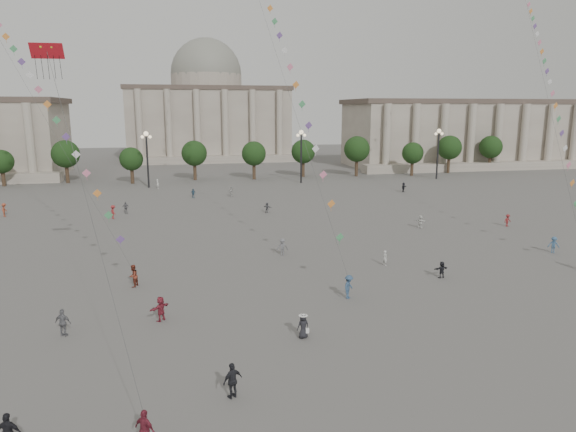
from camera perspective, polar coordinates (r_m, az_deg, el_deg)
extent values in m
plane|color=#5E5B58|center=(35.31, 4.18, -12.91)|extent=(360.00, 360.00, 0.00)
cube|color=gray|center=(151.44, 22.01, 8.40)|extent=(80.00, 22.00, 16.00)
cube|color=#51443B|center=(151.31, 22.27, 11.65)|extent=(81.60, 22.44, 1.20)
cube|color=gray|center=(141.34, 24.71, 5.15)|extent=(84.00, 4.00, 2.00)
cube|color=gray|center=(161.10, -8.87, 9.98)|extent=(46.00, 30.00, 20.00)
cube|color=#51443B|center=(161.13, -9.00, 13.74)|extent=(46.92, 30.60, 1.20)
cube|color=gray|center=(144.71, -8.37, 6.23)|extent=(48.30, 4.00, 2.00)
cylinder|color=gray|center=(161.21, -9.02, 14.42)|extent=(21.00, 21.00, 5.00)
sphere|color=gray|center=(161.35, -9.05, 15.30)|extent=(21.00, 21.00, 21.00)
cylinder|color=#3A2A1D|center=(114.38, -28.68, 3.84)|extent=(0.70, 0.70, 3.52)
sphere|color=black|center=(114.02, -28.86, 5.67)|extent=(5.12, 5.12, 5.12)
cylinder|color=#3A2A1D|center=(111.52, -22.76, 4.20)|extent=(0.70, 0.70, 3.52)
sphere|color=black|center=(111.15, -22.91, 6.08)|extent=(5.12, 5.12, 5.12)
cylinder|color=#3A2A1D|center=(109.90, -16.59, 4.53)|extent=(0.70, 0.70, 3.52)
sphere|color=black|center=(109.53, -16.71, 6.44)|extent=(5.12, 5.12, 5.12)
cylinder|color=#3A2A1D|center=(109.58, -10.31, 4.81)|extent=(0.70, 0.70, 3.52)
sphere|color=black|center=(109.21, -10.38, 6.72)|extent=(5.12, 5.12, 5.12)
cylinder|color=#3A2A1D|center=(110.58, -4.07, 5.03)|extent=(0.70, 0.70, 3.52)
sphere|color=black|center=(110.20, -4.09, 6.93)|extent=(5.12, 5.12, 5.12)
cylinder|color=#3A2A1D|center=(112.84, 2.00, 5.19)|extent=(0.70, 0.70, 3.52)
sphere|color=black|center=(112.48, 2.02, 7.05)|extent=(5.12, 5.12, 5.12)
cylinder|color=#3A2A1D|center=(116.31, 7.77, 5.28)|extent=(0.70, 0.70, 3.52)
sphere|color=black|center=(115.96, 7.82, 7.09)|extent=(5.12, 5.12, 5.12)
cylinder|color=#3A2A1D|center=(120.87, 13.16, 5.33)|extent=(0.70, 0.70, 3.52)
sphere|color=black|center=(120.53, 13.24, 7.06)|extent=(5.12, 5.12, 5.12)
cylinder|color=#3A2A1D|center=(126.41, 18.12, 5.32)|extent=(0.70, 0.70, 3.52)
sphere|color=black|center=(126.09, 18.23, 6.98)|extent=(5.12, 5.12, 5.12)
cylinder|color=#3A2A1D|center=(132.81, 22.63, 5.29)|extent=(0.70, 0.70, 3.52)
sphere|color=black|center=(132.50, 22.75, 6.87)|extent=(5.12, 5.12, 5.12)
cylinder|color=#262628|center=(101.41, -15.34, 5.87)|extent=(0.36, 0.36, 10.00)
sphere|color=#FFE5B2|center=(101.04, -15.51, 8.80)|extent=(0.90, 0.90, 0.90)
sphere|color=#FFE5B2|center=(101.12, -15.89, 8.44)|extent=(0.60, 0.60, 0.60)
sphere|color=#FFE5B2|center=(101.03, -15.09, 8.48)|extent=(0.60, 0.60, 0.60)
cylinder|color=#262628|center=(104.07, 1.47, 6.43)|extent=(0.36, 0.36, 10.00)
sphere|color=#FFE5B2|center=(103.71, 1.49, 9.29)|extent=(0.90, 0.90, 0.90)
sphere|color=#FFE5B2|center=(103.58, 1.10, 8.95)|extent=(0.60, 0.60, 0.60)
sphere|color=#FFE5B2|center=(103.90, 1.86, 8.96)|extent=(0.60, 0.60, 0.60)
cylinder|color=#262628|center=(114.78, 16.29, 6.46)|extent=(0.36, 0.36, 10.00)
sphere|color=#FFE5B2|center=(114.46, 16.45, 9.05)|extent=(0.90, 0.90, 0.90)
sphere|color=#FFE5B2|center=(114.16, 16.11, 8.76)|extent=(0.60, 0.60, 0.60)
sphere|color=#FFE5B2|center=(114.82, 16.74, 8.74)|extent=(0.60, 0.60, 0.60)
imported|color=#31546F|center=(88.12, -10.49, 2.49)|extent=(1.00, 0.75, 1.58)
imported|color=#A0442B|center=(81.77, -28.99, 0.60)|extent=(0.76, 1.26, 1.90)
imported|color=black|center=(47.80, 16.71, -5.73)|extent=(1.45, 0.66, 1.51)
imported|color=#B9B8B4|center=(88.55, -6.33, 2.71)|extent=(1.21, 1.64, 1.72)
imported|color=slate|center=(52.67, -0.63, -3.45)|extent=(1.28, 0.95, 1.77)
imported|color=silver|center=(66.74, 14.49, -0.62)|extent=(1.50, 1.33, 1.65)
imported|color=maroon|center=(71.35, 23.21, -0.44)|extent=(1.13, 0.80, 1.58)
imported|color=black|center=(95.29, 12.72, 3.14)|extent=(1.55, 1.44, 1.73)
imported|color=white|center=(99.82, -14.28, 3.47)|extent=(0.69, 0.78, 1.80)
imported|color=slate|center=(74.29, -2.34, 0.95)|extent=(1.29, 1.36, 1.54)
imported|color=silver|center=(50.20, 10.73, -4.60)|extent=(0.51, 0.63, 1.49)
imported|color=#395B80|center=(60.28, 27.42, -2.86)|extent=(1.30, 1.14, 1.74)
imported|color=slate|center=(77.32, -17.59, 0.89)|extent=(1.07, 0.67, 1.69)
imported|color=maroon|center=(74.05, -18.84, 0.43)|extent=(1.17, 1.41, 1.90)
imported|color=maroon|center=(25.21, -15.60, -21.88)|extent=(1.13, 1.06, 1.87)
imported|color=maroon|center=(37.94, -13.96, -9.96)|extent=(1.58, 1.52, 1.79)
imported|color=slate|center=(37.59, -23.72, -10.79)|extent=(1.19, 0.83, 1.87)
imported|color=#222328|center=(28.02, -6.17, -17.71)|extent=(1.22, 0.96, 1.94)
imported|color=maroon|center=(45.41, -16.82, -6.39)|extent=(1.07, 1.16, 1.92)
imported|color=#314E70|center=(41.23, 6.77, -7.81)|extent=(1.35, 1.41, 1.92)
imported|color=black|center=(34.32, 1.69, -12.12)|extent=(0.91, 0.69, 1.66)
cone|color=white|center=(34.00, 1.70, -10.90)|extent=(0.52, 0.52, 0.14)
cylinder|color=white|center=(34.03, 1.70, -10.99)|extent=(0.60, 0.60, 0.02)
cube|color=white|center=(34.35, 2.17, -12.60)|extent=(0.22, 0.10, 0.35)
cube|color=#AC121C|center=(40.74, -25.23, 16.27)|extent=(2.22, 0.59, 1.02)
cube|color=green|center=(40.81, -25.78, 16.57)|extent=(0.36, 0.21, 0.34)
cube|color=blue|center=(40.66, -24.78, 16.68)|extent=(0.36, 0.21, 0.34)
sphere|color=gold|center=(40.77, -25.79, 16.58)|extent=(0.20, 0.20, 0.20)
sphere|color=gold|center=(40.62, -24.79, 16.68)|extent=(0.20, 0.20, 0.20)
cylinder|color=#3F3F3F|center=(31.12, -21.68, 2.46)|extent=(0.02, 0.02, 26.13)
cylinder|color=#3F3F3F|center=(61.33, -27.68, 13.82)|extent=(0.02, 0.02, 51.92)
cube|color=#724D9B|center=(46.08, -18.14, -2.49)|extent=(0.76, 0.25, 0.76)
cube|color=#4BA366|center=(47.16, -19.32, 0.09)|extent=(0.76, 0.25, 0.76)
cube|color=orange|center=(48.37, -20.43, 2.38)|extent=(0.76, 0.25, 0.76)
cube|color=pink|center=(49.68, -21.49, 4.46)|extent=(0.76, 0.25, 0.76)
cube|color=white|center=(51.07, -22.48, 6.35)|extent=(0.76, 0.25, 0.76)
cube|color=#724D9B|center=(52.53, -23.43, 8.09)|extent=(0.76, 0.25, 0.76)
cube|color=#4BA366|center=(54.06, -24.33, 9.69)|extent=(0.76, 0.25, 0.76)
cube|color=orange|center=(55.63, -25.18, 11.17)|extent=(0.76, 0.25, 0.76)
cube|color=pink|center=(57.25, -25.99, 12.53)|extent=(0.76, 0.25, 0.76)
cube|color=white|center=(58.91, -26.76, 13.80)|extent=(0.76, 0.25, 0.76)
cube|color=#724D9B|center=(60.60, -27.50, 14.97)|extent=(0.76, 0.25, 0.76)
cube|color=#4BA366|center=(62.33, -28.20, 16.06)|extent=(0.76, 0.25, 0.76)
cube|color=orange|center=(64.08, -28.86, 17.07)|extent=(0.76, 0.25, 0.76)
cylinder|color=#3F3F3F|center=(68.39, -2.92, 22.01)|extent=(0.02, 0.02, 78.26)
cube|color=#4BA366|center=(42.09, 5.78, -2.36)|extent=(0.76, 0.25, 0.76)
cube|color=orange|center=(43.52, 4.83, 1.36)|extent=(0.76, 0.25, 0.76)
cube|color=pink|center=(45.16, 3.94, 4.60)|extent=(0.76, 0.25, 0.76)
cube|color=white|center=(46.95, 3.10, 7.47)|extent=(0.76, 0.25, 0.76)
cube|color=#724D9B|center=(48.86, 2.31, 10.03)|extent=(0.76, 0.25, 0.76)
cube|color=#4BA366|center=(50.87, 1.58, 12.32)|extent=(0.76, 0.25, 0.76)
cube|color=orange|center=(52.95, 0.88, 14.38)|extent=(0.76, 0.25, 0.76)
cube|color=pink|center=(55.11, 0.23, 16.23)|extent=(0.76, 0.25, 0.76)
cube|color=white|center=(57.32, -0.38, 17.91)|extent=(0.76, 0.25, 0.76)
cube|color=#724D9B|center=(59.57, -0.95, 19.43)|extent=(0.76, 0.25, 0.76)
cube|color=#4BA366|center=(61.87, -1.49, 20.82)|extent=(0.76, 0.25, 0.76)
cube|color=orange|center=(64.20, -2.00, 22.08)|extent=(0.76, 0.25, 0.76)
cylinder|color=#3F3F3F|center=(75.39, 26.47, 13.72)|extent=(0.02, 0.02, 56.79)
cube|color=#4BA366|center=(57.83, 29.36, 1.27)|extent=(0.76, 0.25, 0.76)
cube|color=orange|center=(59.37, 29.04, 3.23)|extent=(0.76, 0.25, 0.76)
cube|color=pink|center=(60.99, 28.73, 5.01)|extent=(0.76, 0.25, 0.76)
cube|color=white|center=(62.66, 28.43, 6.64)|extent=(0.76, 0.25, 0.76)
cube|color=#724D9B|center=(64.39, 28.14, 8.14)|extent=(0.76, 0.25, 0.76)
cube|color=#4BA366|center=(66.17, 27.86, 9.53)|extent=(0.76, 0.25, 0.76)
cube|color=orange|center=(67.98, 27.59, 10.81)|extent=(0.76, 0.25, 0.76)
cube|color=pink|center=(69.82, 27.33, 12.01)|extent=(0.76, 0.25, 0.76)
cube|color=white|center=(71.70, 27.08, 13.13)|extent=(0.76, 0.25, 0.76)
cube|color=#724D9B|center=(73.60, 26.84, 14.17)|extent=(0.76, 0.25, 0.76)
cube|color=#4BA366|center=(75.52, 26.61, 15.15)|extent=(0.76, 0.25, 0.76)
cube|color=orange|center=(77.46, 26.38, 16.06)|extent=(0.76, 0.25, 0.76)
cube|color=pink|center=(79.42, 26.17, 16.92)|extent=(0.76, 0.25, 0.76)
cube|color=white|center=(81.40, 25.96, 17.73)|extent=(0.76, 0.25, 0.76)
cube|color=#724D9B|center=(83.39, 25.76, 18.49)|extent=(0.76, 0.25, 0.76)
cube|color=#4BA366|center=(85.39, 25.56, 19.20)|extent=(0.76, 0.25, 0.76)
cube|color=orange|center=(87.41, 25.37, 19.88)|extent=(0.76, 0.25, 0.76)
cube|color=pink|center=(89.44, 25.19, 20.51)|extent=(0.76, 0.25, 0.76)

